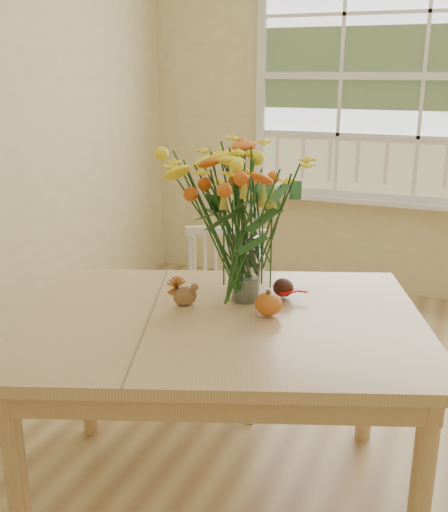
% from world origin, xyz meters
% --- Properties ---
extents(floor, '(4.00, 4.50, 0.01)m').
position_xyz_m(floor, '(0.00, 0.00, -0.01)').
color(floor, '#99744A').
rests_on(floor, ground).
extents(wall_back, '(4.00, 0.02, 2.70)m').
position_xyz_m(wall_back, '(0.00, 2.25, 1.35)').
color(wall_back, beige).
rests_on(wall_back, floor).
extents(window, '(2.42, 0.12, 1.74)m').
position_xyz_m(window, '(0.00, 2.21, 1.53)').
color(window, silver).
rests_on(window, wall_back).
extents(dining_table, '(1.68, 1.44, 0.76)m').
position_xyz_m(dining_table, '(-0.42, -0.30, 0.67)').
color(dining_table, tan).
rests_on(dining_table, floor).
extents(windsor_chair, '(0.47, 0.45, 0.85)m').
position_xyz_m(windsor_chair, '(-0.70, 0.41, 0.48)').
color(windsor_chair, white).
rests_on(windsor_chair, floor).
extents(flower_vase, '(0.51, 0.51, 0.60)m').
position_xyz_m(flower_vase, '(-0.40, -0.11, 1.12)').
color(flower_vase, white).
rests_on(flower_vase, dining_table).
extents(pumpkin, '(0.10, 0.10, 0.08)m').
position_xyz_m(pumpkin, '(-0.27, -0.22, 0.80)').
color(pumpkin, '#D56119').
rests_on(pumpkin, dining_table).
extents(turkey_figurine, '(0.11, 0.11, 0.11)m').
position_xyz_m(turkey_figurine, '(-0.57, -0.27, 0.81)').
color(turkey_figurine, '#CCB78C').
rests_on(turkey_figurine, dining_table).
extents(dark_gourd, '(0.13, 0.09, 0.07)m').
position_xyz_m(dark_gourd, '(-0.27, -0.03, 0.80)').
color(dark_gourd, '#38160F').
rests_on(dark_gourd, dining_table).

